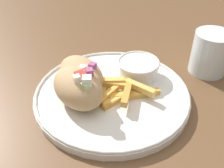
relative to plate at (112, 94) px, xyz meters
name	(u,v)px	position (x,y,z in m)	size (l,w,h in m)	color
table	(102,116)	(-0.02, 0.01, -0.07)	(1.39, 1.39, 0.72)	brown
plate	(112,94)	(0.00, 0.00, 0.00)	(0.30, 0.30, 0.02)	white
pita_sandwich_near	(78,87)	(-0.05, -0.04, 0.04)	(0.14, 0.13, 0.07)	tan
pita_sandwich_far	(82,73)	(-0.06, 0.01, 0.03)	(0.14, 0.14, 0.06)	tan
fries_pile	(119,91)	(0.02, -0.01, 0.01)	(0.14, 0.10, 0.02)	gold
sauce_ramekin	(138,68)	(0.04, 0.07, 0.02)	(0.09, 0.09, 0.04)	white
water_glass	(210,55)	(0.18, 0.15, 0.03)	(0.08, 0.08, 0.09)	silver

